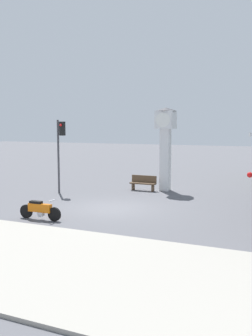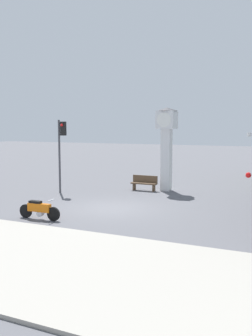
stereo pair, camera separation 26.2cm
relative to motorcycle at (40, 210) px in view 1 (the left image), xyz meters
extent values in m
plane|color=#56565B|center=(1.84, 3.15, -0.42)|extent=(120.00, 120.00, 0.00)
cube|color=#9E998E|center=(1.84, -4.00, -0.37)|extent=(36.00, 6.00, 0.10)
cylinder|color=black|center=(0.71, 0.02, -0.13)|extent=(0.59, 0.11, 0.59)
cylinder|color=black|center=(-0.70, -0.02, -0.13)|extent=(0.59, 0.11, 0.59)
cube|color=orange|center=(0.01, 0.00, 0.08)|extent=(1.08, 0.24, 0.35)
cube|color=black|center=(-0.19, 0.00, 0.31)|extent=(0.55, 0.24, 0.10)
cylinder|color=silver|center=(0.05, 0.00, -0.16)|extent=(0.28, 0.20, 0.27)
cube|color=silver|center=(0.60, 0.02, 0.44)|extent=(0.07, 0.43, 0.04)
cube|color=white|center=(2.60, 8.98, 1.45)|extent=(0.56, 0.56, 3.75)
cube|color=white|center=(2.60, 8.98, 3.86)|extent=(1.07, 1.07, 1.07)
cylinder|color=white|center=(2.60, 8.43, 3.86)|extent=(0.86, 0.02, 0.86)
cone|color=#333338|center=(2.60, 8.98, 4.50)|extent=(1.29, 1.29, 0.20)
cylinder|color=#47474C|center=(-2.88, 5.71, 1.71)|extent=(0.12, 0.12, 4.28)
cube|color=black|center=(-2.58, 5.71, 3.35)|extent=(0.28, 0.24, 0.80)
sphere|color=red|center=(-2.58, 5.56, 3.55)|extent=(0.16, 0.16, 0.16)
sphere|color=red|center=(8.24, 1.23, 1.77)|extent=(0.20, 0.20, 0.20)
cube|color=brown|center=(1.40, 8.35, 0.03)|extent=(1.60, 0.44, 0.08)
cube|color=brown|center=(1.40, 8.54, 0.28)|extent=(1.60, 0.06, 0.44)
cube|color=brown|center=(0.76, 8.35, -0.22)|extent=(0.08, 0.35, 0.41)
cube|color=brown|center=(2.04, 8.35, -0.22)|extent=(0.08, 0.35, 0.41)
camera|label=1|loc=(9.53, -12.63, 3.50)|focal=40.00mm
camera|label=2|loc=(9.77, -12.52, 3.50)|focal=40.00mm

